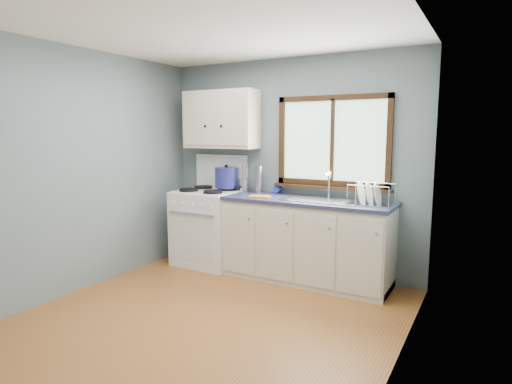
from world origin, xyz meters
The scene contains 18 objects.
floor centered at (0.00, 0.00, -0.01)m, with size 3.20×3.60×0.02m, color #975927.
ceiling centered at (0.00, 0.00, 2.51)m, with size 3.20×3.60×0.02m, color white.
wall_back centered at (0.00, 1.81, 1.25)m, with size 3.20×0.02×2.50m, color slate.
wall_left centered at (-1.61, 0.00, 1.25)m, with size 0.02×3.60×2.50m, color slate.
wall_right centered at (1.61, 0.00, 1.25)m, with size 0.02×3.60×2.50m, color slate.
gas_range centered at (-0.95, 1.47, 0.49)m, with size 0.76×0.69×1.36m.
base_cabinets centered at (0.36, 1.49, 0.41)m, with size 1.85×0.60×0.88m.
countertop centered at (0.36, 1.49, 0.90)m, with size 1.89×0.64×0.04m, color #222541.
sink centered at (0.54, 1.49, 0.86)m, with size 0.84×0.46×0.44m.
window centered at (0.54, 1.77, 1.48)m, with size 1.36×0.10×1.03m.
upper_cabinets centered at (-0.85, 1.63, 1.80)m, with size 0.95×0.35×0.70m.
skillet centered at (-0.77, 1.61, 0.98)m, with size 0.35×0.25×0.04m.
stockpot centered at (-0.78, 1.62, 1.09)m, with size 0.37×0.37×0.29m.
utensil_crock centered at (-0.56, 1.67, 1.00)m, with size 0.16×0.16×0.40m.
thermos centered at (-0.35, 1.69, 1.08)m, with size 0.08×0.08×0.32m, color silver.
soap_bottle centered at (-0.13, 1.71, 1.04)m, with size 0.10×0.10×0.25m, color #1B37C5.
dish_towel centered at (-0.16, 1.36, 0.93)m, with size 0.23×0.17×0.02m, color orange.
dish_rack centered at (1.05, 1.48, 0.98)m, with size 0.43×0.33×0.22m.
Camera 1 is at (2.13, -2.81, 1.64)m, focal length 30.00 mm.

